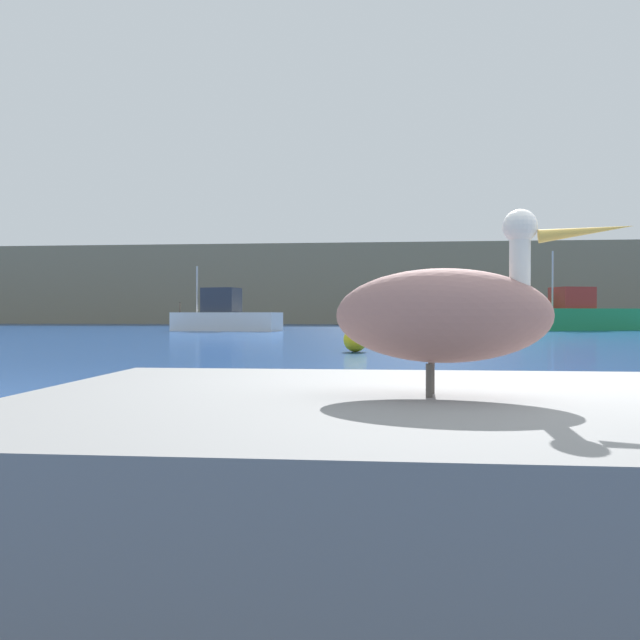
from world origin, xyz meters
TOP-DOWN VIEW (x-y plane):
  - ground_plane at (0.00, 0.00)m, footprint 260.00×260.00m
  - hillside_backdrop at (0.00, 67.06)m, footprint 140.00×10.31m
  - pier_dock at (-1.10, -0.86)m, footprint 3.89×2.60m
  - pelican at (-1.08, -0.86)m, footprint 1.31×0.56m
  - fishing_boat_white at (-11.31, 36.41)m, footprint 7.23×3.42m
  - fishing_boat_green at (12.23, 40.27)m, footprint 8.34×4.91m
  - mooring_buoy at (-2.08, 14.86)m, footprint 0.71×0.71m

SIDE VIEW (x-z plane):
  - ground_plane at x=0.00m, z-range 0.00..0.00m
  - mooring_buoy at x=-2.08m, z-range 0.00..0.71m
  - pier_dock at x=-1.10m, z-range 0.00..0.76m
  - fishing_boat_white at x=-11.31m, z-range -1.18..3.06m
  - fishing_boat_green at x=12.23m, z-range -1.64..3.65m
  - pelican at x=-1.08m, z-range 0.72..1.55m
  - hillside_backdrop at x=0.00m, z-range 0.00..8.52m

